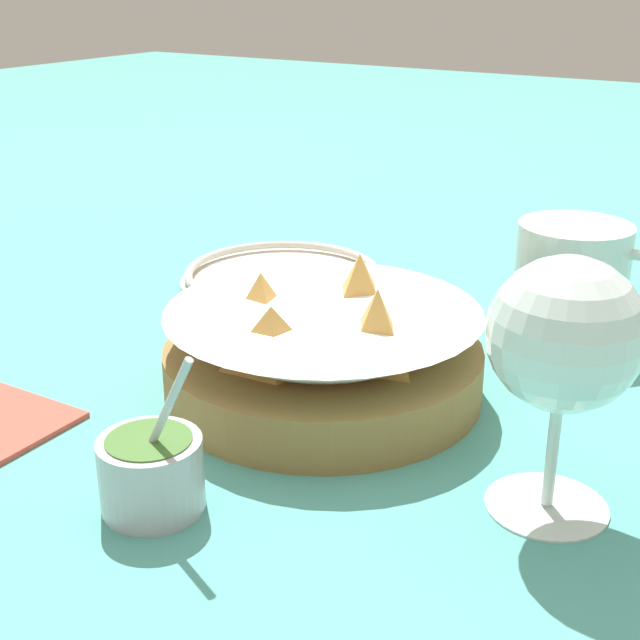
{
  "coord_description": "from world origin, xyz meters",
  "views": [
    {
      "loc": [
        0.32,
        -0.55,
        0.3
      ],
      "look_at": [
        -0.0,
        -0.04,
        0.06
      ],
      "focal_mm": 50.0,
      "sensor_mm": 36.0,
      "label": 1
    }
  ],
  "objects_px": {
    "wine_glass": "(564,342)",
    "food_basket": "(320,353)",
    "side_plate": "(283,275)",
    "sauce_cup": "(151,470)",
    "beer_mug": "(572,285)"
  },
  "relations": [
    {
      "from": "wine_glass",
      "to": "side_plate",
      "type": "distance_m",
      "value": 0.45
    },
    {
      "from": "food_basket",
      "to": "wine_glass",
      "type": "bearing_deg",
      "value": -16.49
    },
    {
      "from": "sauce_cup",
      "to": "beer_mug",
      "type": "height_order",
      "value": "sauce_cup"
    },
    {
      "from": "wine_glass",
      "to": "food_basket",
      "type": "bearing_deg",
      "value": 163.51
    },
    {
      "from": "beer_mug",
      "to": "food_basket",
      "type": "bearing_deg",
      "value": -120.13
    },
    {
      "from": "wine_glass",
      "to": "beer_mug",
      "type": "distance_m",
      "value": 0.28
    },
    {
      "from": "wine_glass",
      "to": "beer_mug",
      "type": "bearing_deg",
      "value": 105.32
    },
    {
      "from": "beer_mug",
      "to": "side_plate",
      "type": "relative_size",
      "value": 0.65
    },
    {
      "from": "beer_mug",
      "to": "side_plate",
      "type": "xyz_separation_m",
      "value": [
        -0.28,
        -0.02,
        -0.04
      ]
    },
    {
      "from": "sauce_cup",
      "to": "beer_mug",
      "type": "distance_m",
      "value": 0.41
    },
    {
      "from": "food_basket",
      "to": "side_plate",
      "type": "xyz_separation_m",
      "value": [
        -0.16,
        0.19,
        -0.02
      ]
    },
    {
      "from": "food_basket",
      "to": "beer_mug",
      "type": "height_order",
      "value": "beer_mug"
    },
    {
      "from": "sauce_cup",
      "to": "side_plate",
      "type": "relative_size",
      "value": 0.51
    },
    {
      "from": "food_basket",
      "to": "side_plate",
      "type": "relative_size",
      "value": 1.14
    },
    {
      "from": "sauce_cup",
      "to": "food_basket",
      "type": "bearing_deg",
      "value": 89.35
    }
  ]
}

